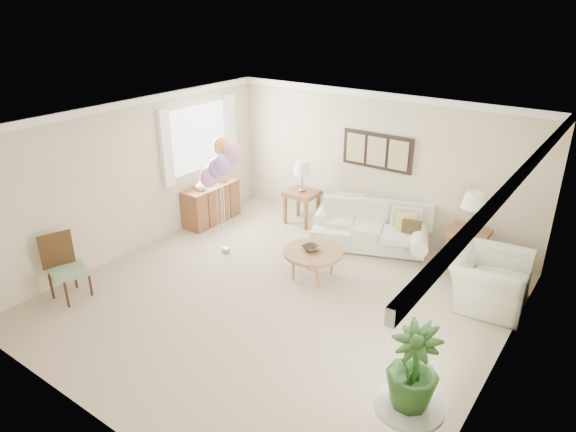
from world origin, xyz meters
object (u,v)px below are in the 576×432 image
Objects in this scene: sofa at (370,230)px; balloon_cluster at (221,164)px; coffee_table at (313,253)px; accent_chair at (64,265)px; armchair at (490,280)px.

balloon_cluster is (-1.92, -1.70, 1.29)m from sofa.
coffee_table is 0.95× the size of accent_chair.
accent_chair is 2.79m from balloon_cluster.
balloon_cluster is (-4.16, -1.03, 1.24)m from armchair.
accent_chair is at bearing -136.12° from coffee_table.
sofa is at bearing 54.93° from accent_chair.
armchair is at bearing 13.90° from balloon_cluster.
balloon_cluster reaches higher than armchair.
balloon_cluster is (0.95, 2.39, 1.09)m from accent_chair.
sofa is at bearing 68.16° from armchair.
sofa is 1.19× the size of balloon_cluster.
coffee_table is at bearing 43.88° from accent_chair.
armchair is 1.16× the size of accent_chair.
coffee_table is at bearing 5.44° from balloon_cluster.
sofa is 2.12× the size of armchair.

